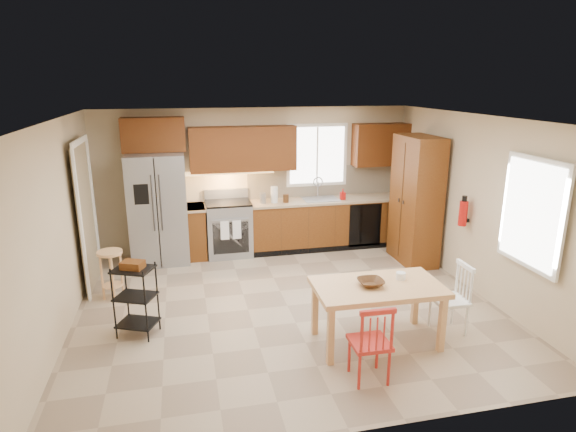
% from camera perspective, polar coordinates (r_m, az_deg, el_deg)
% --- Properties ---
extents(floor, '(5.50, 5.50, 0.00)m').
position_cam_1_polar(floor, '(6.63, -0.08, -10.59)').
color(floor, tan).
rests_on(floor, ground).
extents(ceiling, '(5.50, 5.00, 0.02)m').
position_cam_1_polar(ceiling, '(5.96, -0.09, 11.48)').
color(ceiling, silver).
rests_on(ceiling, ground).
extents(wall_back, '(5.50, 0.02, 2.50)m').
position_cam_1_polar(wall_back, '(8.57, -3.75, 4.35)').
color(wall_back, '#CCB793').
rests_on(wall_back, ground).
extents(wall_front, '(5.50, 0.02, 2.50)m').
position_cam_1_polar(wall_front, '(3.93, 8.03, -10.00)').
color(wall_front, '#CCB793').
rests_on(wall_front, ground).
extents(wall_left, '(0.02, 5.00, 2.50)m').
position_cam_1_polar(wall_left, '(6.21, -25.68, -1.67)').
color(wall_left, '#CCB793').
rests_on(wall_left, ground).
extents(wall_right, '(0.02, 5.00, 2.50)m').
position_cam_1_polar(wall_right, '(7.27, 21.58, 1.17)').
color(wall_right, '#CCB793').
rests_on(wall_right, ground).
extents(refrigerator, '(0.92, 0.75, 1.82)m').
position_cam_1_polar(refrigerator, '(8.19, -15.11, 0.84)').
color(refrigerator, gray).
rests_on(refrigerator, floor).
extents(range_stove, '(0.76, 0.63, 0.92)m').
position_cam_1_polar(range_stove, '(8.40, -7.02, -1.55)').
color(range_stove, gray).
rests_on(range_stove, floor).
extents(base_cabinet_narrow, '(0.30, 0.60, 0.90)m').
position_cam_1_polar(base_cabinet_narrow, '(8.38, -10.77, -1.82)').
color(base_cabinet_narrow, brown).
rests_on(base_cabinet_narrow, floor).
extents(base_cabinet_run, '(2.92, 0.60, 0.90)m').
position_cam_1_polar(base_cabinet_run, '(8.77, 5.01, -0.80)').
color(base_cabinet_run, brown).
rests_on(base_cabinet_run, floor).
extents(dishwasher, '(0.60, 0.02, 0.78)m').
position_cam_1_polar(dishwasher, '(8.69, 9.11, -1.09)').
color(dishwasher, black).
rests_on(dishwasher, floor).
extents(backsplash, '(2.92, 0.03, 0.55)m').
position_cam_1_polar(backsplash, '(8.86, 4.56, 4.22)').
color(backsplash, beige).
rests_on(backsplash, wall_back).
extents(upper_over_fridge, '(1.00, 0.35, 0.55)m').
position_cam_1_polar(upper_over_fridge, '(8.18, -15.66, 9.28)').
color(upper_over_fridge, '#542C0E').
rests_on(upper_over_fridge, wall_back).
extents(upper_left_block, '(1.80, 0.35, 0.75)m').
position_cam_1_polar(upper_left_block, '(8.27, -5.36, 7.94)').
color(upper_left_block, '#542C0E').
rests_on(upper_left_block, wall_back).
extents(upper_right_block, '(1.00, 0.35, 0.75)m').
position_cam_1_polar(upper_right_block, '(8.93, 10.92, 8.31)').
color(upper_right_block, '#542C0E').
rests_on(upper_right_block, wall_back).
extents(window_back, '(1.12, 0.04, 1.12)m').
position_cam_1_polar(window_back, '(8.72, 3.44, 7.22)').
color(window_back, white).
rests_on(window_back, wall_back).
extents(sink, '(0.62, 0.46, 0.16)m').
position_cam_1_polar(sink, '(8.61, 3.87, 1.74)').
color(sink, gray).
rests_on(sink, base_cabinet_run).
extents(undercab_glow, '(1.60, 0.30, 0.01)m').
position_cam_1_polar(undercab_glow, '(8.27, -7.33, 5.11)').
color(undercab_glow, '#FFBF66').
rests_on(undercab_glow, wall_back).
extents(soap_bottle, '(0.09, 0.09, 0.19)m').
position_cam_1_polar(soap_bottle, '(8.60, 6.50, 2.58)').
color(soap_bottle, '#B3100C').
rests_on(soap_bottle, base_cabinet_run).
extents(paper_towel, '(0.12, 0.12, 0.28)m').
position_cam_1_polar(paper_towel, '(8.32, -1.64, 2.55)').
color(paper_towel, white).
rests_on(paper_towel, base_cabinet_run).
extents(canister_steel, '(0.11, 0.11, 0.18)m').
position_cam_1_polar(canister_steel, '(8.30, -2.99, 2.14)').
color(canister_steel, gray).
rests_on(canister_steel, base_cabinet_run).
extents(canister_wood, '(0.10, 0.10, 0.14)m').
position_cam_1_polar(canister_wood, '(8.35, -0.25, 2.10)').
color(canister_wood, '#472A13').
rests_on(canister_wood, base_cabinet_run).
extents(pantry, '(0.50, 0.95, 2.10)m').
position_cam_1_polar(pantry, '(8.15, 14.92, 1.81)').
color(pantry, brown).
rests_on(pantry, floor).
extents(fire_extinguisher, '(0.12, 0.12, 0.36)m').
position_cam_1_polar(fire_extinguisher, '(7.36, 20.04, 0.29)').
color(fire_extinguisher, '#B3100C').
rests_on(fire_extinguisher, wall_right).
extents(window_right, '(0.04, 1.02, 1.32)m').
position_cam_1_polar(window_right, '(6.30, 26.99, 0.28)').
color(window_right, white).
rests_on(window_right, wall_right).
extents(doorway, '(0.04, 0.95, 2.10)m').
position_cam_1_polar(doorway, '(7.47, -22.82, -0.17)').
color(doorway, '#8C7A59').
rests_on(doorway, wall_left).
extents(dining_table, '(1.47, 0.84, 0.71)m').
position_cam_1_polar(dining_table, '(5.73, 10.44, -11.40)').
color(dining_table, tan).
rests_on(dining_table, floor).
extents(chair_red, '(0.41, 0.41, 0.85)m').
position_cam_1_polar(chair_red, '(5.05, 9.65, -14.41)').
color(chair_red, '#B2231B').
rests_on(chair_red, floor).
extents(chair_white, '(0.41, 0.41, 0.85)m').
position_cam_1_polar(chair_white, '(6.15, 18.58, -9.29)').
color(chair_white, white).
rests_on(chair_white, floor).
extents(table_bowl, '(0.30, 0.30, 0.07)m').
position_cam_1_polar(table_bowl, '(5.55, 9.76, -8.19)').
color(table_bowl, '#472A13').
rests_on(table_bowl, dining_table).
extents(table_jar, '(0.10, 0.10, 0.12)m').
position_cam_1_polar(table_jar, '(5.77, 13.21, -7.12)').
color(table_jar, white).
rests_on(table_jar, dining_table).
extents(bar_stool, '(0.43, 0.43, 0.70)m').
position_cam_1_polar(bar_stool, '(7.13, -20.14, -6.58)').
color(bar_stool, tan).
rests_on(bar_stool, floor).
extents(utility_cart, '(0.54, 0.49, 0.89)m').
position_cam_1_polar(utility_cart, '(6.04, -17.58, -9.50)').
color(utility_cart, black).
rests_on(utility_cart, floor).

